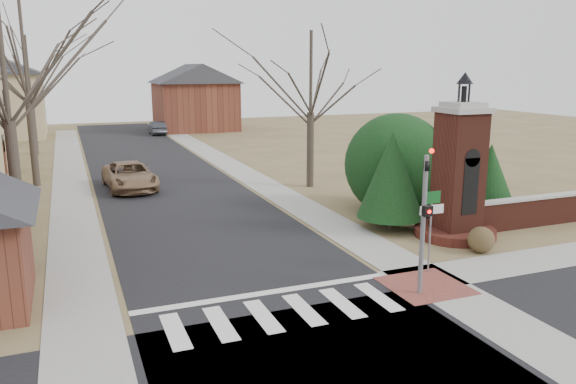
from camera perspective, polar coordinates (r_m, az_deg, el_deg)
name	(u,v)px	position (r m, az deg, el deg)	size (l,w,h in m)	color
ground	(295,325)	(15.20, 0.69, -13.38)	(120.00, 120.00, 0.00)	brown
main_street	(160,177)	(35.65, -12.86, 1.51)	(8.00, 70.00, 0.01)	black
cross_street	(348,383)	(12.81, 6.08, -18.76)	(120.00, 8.00, 0.01)	black
crosswalk_zone	(284,313)	(15.86, -0.43, -12.18)	(8.00, 2.20, 0.02)	silver
stop_bar	(266,293)	(17.15, -2.27, -10.22)	(8.00, 0.35, 0.02)	silver
sidewalk_right_main	(241,171)	(36.77, -4.84, 2.12)	(2.00, 60.00, 0.02)	gray
sidewalk_left	(71,183)	(35.27, -21.22, 0.85)	(2.00, 60.00, 0.02)	gray
curb_apron	(425,286)	(18.17, 13.78, -9.24)	(2.40, 2.40, 0.02)	brown
traffic_signal_pole	(424,210)	(16.77, 13.68, -1.82)	(0.28, 0.41, 4.50)	slate
sign_post	(431,216)	(18.77, 14.34, -2.33)	(0.90, 0.07, 2.75)	slate
brick_gate_monument	(458,184)	(23.08, 16.89, 0.81)	(3.20, 3.20, 6.47)	#4F2117
brick_garden_wall	(542,210)	(26.39, 24.37, -1.69)	(7.50, 0.50, 1.30)	#4F2117
house_distant_right	(195,96)	(62.12, -9.48, 9.63)	(8.80, 8.80, 7.30)	brown
evergreen_near	(391,175)	(23.63, 10.47, 1.75)	(2.80, 2.80, 4.10)	#473D33
evergreen_mid	(440,159)	(26.40, 15.21, 3.30)	(3.40, 3.40, 4.70)	#473D33
evergreen_far	(490,174)	(27.01, 19.80, 1.69)	(2.40, 2.40, 3.30)	#473D33
evergreen_mass	(396,161)	(26.64, 10.93, 3.16)	(4.80, 4.80, 4.80)	black
bare_tree_0	(0,35)	(21.74, -27.22, 13.99)	(8.05, 8.05, 11.15)	#473D33
bare_tree_1	(23,41)	(34.71, -25.35, 13.68)	(8.40, 8.40, 11.64)	#473D33
bare_tree_2	(27,62)	(47.69, -24.96, 11.88)	(7.35, 7.35, 10.19)	#473D33
bare_tree_3	(311,66)	(31.33, 2.35, 12.63)	(7.00, 7.00, 9.70)	#473D33
pickup_truck	(130,176)	(32.38, -15.78, 1.58)	(2.47, 5.36, 1.49)	#89684B
distant_car	(157,128)	(58.57, -13.15, 6.38)	(1.41, 4.05, 1.33)	#32353A
dry_shrub_left	(481,240)	(21.75, 19.03, -4.61)	(0.97, 0.97, 0.97)	brown
dry_shrub_right	(468,230)	(23.40, 17.78, -3.74)	(0.64, 0.64, 0.64)	brown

